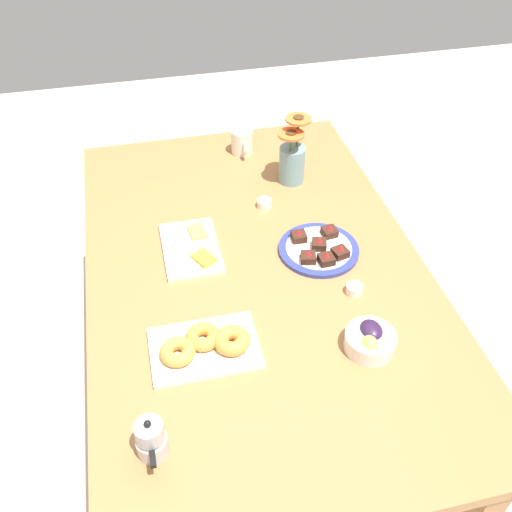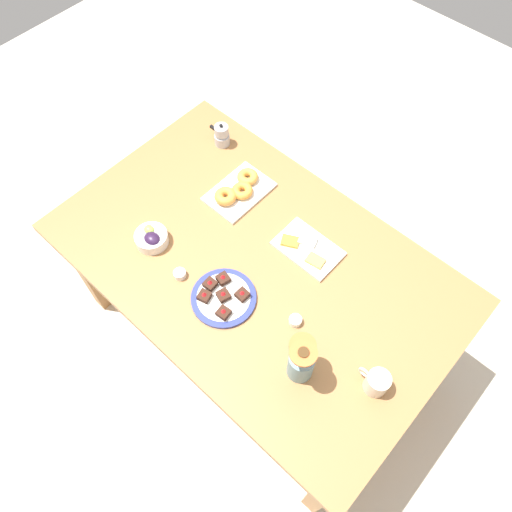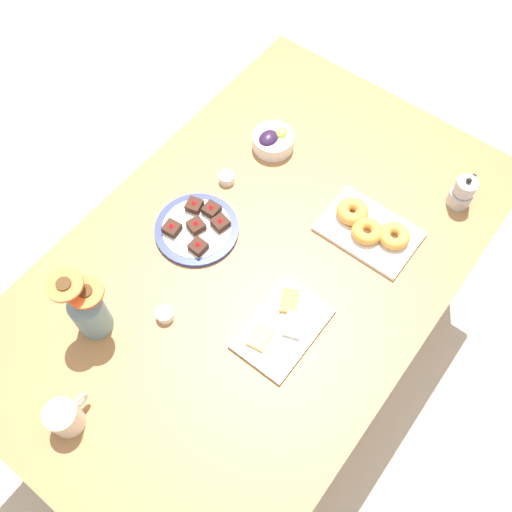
{
  "view_description": "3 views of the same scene",
  "coord_description": "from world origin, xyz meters",
  "px_view_note": "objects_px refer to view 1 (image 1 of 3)",
  "views": [
    {
      "loc": [
        1.22,
        -0.28,
        1.91
      ],
      "look_at": [
        0.0,
        0.0,
        0.78
      ],
      "focal_mm": 40.0,
      "sensor_mm": 36.0,
      "label": 1
    },
    {
      "loc": [
        -0.67,
        0.73,
        2.44
      ],
      "look_at": [
        0.0,
        0.0,
        0.78
      ],
      "focal_mm": 35.0,
      "sensor_mm": 36.0,
      "label": 2
    },
    {
      "loc": [
        -0.6,
        -0.46,
        2.18
      ],
      "look_at": [
        0.0,
        0.0,
        0.78
      ],
      "focal_mm": 40.0,
      "sensor_mm": 36.0,
      "label": 3
    }
  ],
  "objects_px": {
    "croissant_platter": "(205,345)",
    "moka_pot": "(151,440)",
    "jam_cup_honey": "(264,203)",
    "grape_bowl": "(370,340)",
    "dessert_plate": "(319,249)",
    "cheese_platter": "(192,248)",
    "jam_cup_berry": "(354,289)",
    "coffee_mug": "(242,142)",
    "flower_vase": "(292,160)",
    "dining_table": "(256,286)"
  },
  "relations": [
    {
      "from": "dining_table",
      "to": "dessert_plate",
      "type": "height_order",
      "value": "dessert_plate"
    },
    {
      "from": "dining_table",
      "to": "dessert_plate",
      "type": "relative_size",
      "value": 6.46
    },
    {
      "from": "cheese_platter",
      "to": "jam_cup_honey",
      "type": "bearing_deg",
      "value": 121.64
    },
    {
      "from": "coffee_mug",
      "to": "flower_vase",
      "type": "distance_m",
      "value": 0.26
    },
    {
      "from": "cheese_platter",
      "to": "jam_cup_berry",
      "type": "height_order",
      "value": "cheese_platter"
    },
    {
      "from": "jam_cup_honey",
      "to": "moka_pot",
      "type": "bearing_deg",
      "value": -28.88
    },
    {
      "from": "jam_cup_honey",
      "to": "croissant_platter",
      "type": "bearing_deg",
      "value": -27.4
    },
    {
      "from": "jam_cup_honey",
      "to": "dessert_plate",
      "type": "xyz_separation_m",
      "value": [
        0.26,
        0.11,
        -0.0
      ]
    },
    {
      "from": "dining_table",
      "to": "jam_cup_honey",
      "type": "height_order",
      "value": "jam_cup_honey"
    },
    {
      "from": "cheese_platter",
      "to": "grape_bowl",
      "type": "bearing_deg",
      "value": 39.23
    },
    {
      "from": "grape_bowl",
      "to": "dessert_plate",
      "type": "distance_m",
      "value": 0.39
    },
    {
      "from": "grape_bowl",
      "to": "jam_cup_honey",
      "type": "distance_m",
      "value": 0.66
    },
    {
      "from": "cheese_platter",
      "to": "flower_vase",
      "type": "height_order",
      "value": "flower_vase"
    },
    {
      "from": "croissant_platter",
      "to": "jam_cup_honey",
      "type": "relative_size",
      "value": 5.83
    },
    {
      "from": "coffee_mug",
      "to": "jam_cup_berry",
      "type": "distance_m",
      "value": 0.82
    },
    {
      "from": "jam_cup_honey",
      "to": "jam_cup_berry",
      "type": "distance_m",
      "value": 0.48
    },
    {
      "from": "croissant_platter",
      "to": "dessert_plate",
      "type": "distance_m",
      "value": 0.5
    },
    {
      "from": "jam_cup_honey",
      "to": "cheese_platter",
      "type": "bearing_deg",
      "value": -58.36
    },
    {
      "from": "croissant_platter",
      "to": "moka_pot",
      "type": "bearing_deg",
      "value": -32.04
    },
    {
      "from": "dining_table",
      "to": "dessert_plate",
      "type": "distance_m",
      "value": 0.23
    },
    {
      "from": "croissant_platter",
      "to": "jam_cup_berry",
      "type": "xyz_separation_m",
      "value": [
        -0.11,
        0.45,
        -0.01
      ]
    },
    {
      "from": "grape_bowl",
      "to": "dessert_plate",
      "type": "bearing_deg",
      "value": -178.2
    },
    {
      "from": "jam_cup_honey",
      "to": "flower_vase",
      "type": "relative_size",
      "value": 0.19
    },
    {
      "from": "croissant_platter",
      "to": "moka_pot",
      "type": "relative_size",
      "value": 2.35
    },
    {
      "from": "grape_bowl",
      "to": "dessert_plate",
      "type": "xyz_separation_m",
      "value": [
        -0.39,
        -0.01,
        -0.02
      ]
    },
    {
      "from": "dining_table",
      "to": "flower_vase",
      "type": "xyz_separation_m",
      "value": [
        -0.41,
        0.23,
        0.17
      ]
    },
    {
      "from": "cheese_platter",
      "to": "jam_cup_berry",
      "type": "bearing_deg",
      "value": 56.01
    },
    {
      "from": "dining_table",
      "to": "croissant_platter",
      "type": "height_order",
      "value": "croissant_platter"
    },
    {
      "from": "grape_bowl",
      "to": "moka_pot",
      "type": "xyz_separation_m",
      "value": [
        0.17,
        -0.57,
        0.02
      ]
    },
    {
      "from": "dining_table",
      "to": "jam_cup_berry",
      "type": "distance_m",
      "value": 0.32
    },
    {
      "from": "jam_cup_honey",
      "to": "jam_cup_berry",
      "type": "height_order",
      "value": "same"
    },
    {
      "from": "grape_bowl",
      "to": "jam_cup_berry",
      "type": "relative_size",
      "value": 2.75
    },
    {
      "from": "moka_pot",
      "to": "jam_cup_honey",
      "type": "bearing_deg",
      "value": 151.12
    },
    {
      "from": "coffee_mug",
      "to": "flower_vase",
      "type": "xyz_separation_m",
      "value": [
        0.22,
        0.13,
        0.04
      ]
    },
    {
      "from": "dining_table",
      "to": "moka_pot",
      "type": "xyz_separation_m",
      "value": [
        0.54,
        -0.36,
        0.13
      ]
    },
    {
      "from": "jam_cup_berry",
      "to": "flower_vase",
      "type": "bearing_deg",
      "value": -177.83
    },
    {
      "from": "dining_table",
      "to": "dessert_plate",
      "type": "bearing_deg",
      "value": 95.3
    },
    {
      "from": "coffee_mug",
      "to": "moka_pot",
      "type": "relative_size",
      "value": 0.97
    },
    {
      "from": "dessert_plate",
      "to": "moka_pot",
      "type": "height_order",
      "value": "moka_pot"
    },
    {
      "from": "grape_bowl",
      "to": "flower_vase",
      "type": "height_order",
      "value": "flower_vase"
    },
    {
      "from": "coffee_mug",
      "to": "croissant_platter",
      "type": "distance_m",
      "value": 0.96
    },
    {
      "from": "dessert_plate",
      "to": "dining_table",
      "type": "bearing_deg",
      "value": -84.7
    },
    {
      "from": "grape_bowl",
      "to": "moka_pot",
      "type": "height_order",
      "value": "moka_pot"
    },
    {
      "from": "coffee_mug",
      "to": "flower_vase",
      "type": "height_order",
      "value": "flower_vase"
    },
    {
      "from": "croissant_platter",
      "to": "jam_cup_honey",
      "type": "height_order",
      "value": "croissant_platter"
    },
    {
      "from": "dining_table",
      "to": "moka_pot",
      "type": "relative_size",
      "value": 13.45
    },
    {
      "from": "dessert_plate",
      "to": "flower_vase",
      "type": "bearing_deg",
      "value": 176.81
    },
    {
      "from": "cheese_platter",
      "to": "jam_cup_berry",
      "type": "relative_size",
      "value": 5.42
    },
    {
      "from": "jam_cup_honey",
      "to": "dessert_plate",
      "type": "relative_size",
      "value": 0.19
    },
    {
      "from": "dessert_plate",
      "to": "moka_pot",
      "type": "xyz_separation_m",
      "value": [
        0.56,
        -0.56,
        0.04
      ]
    }
  ]
}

